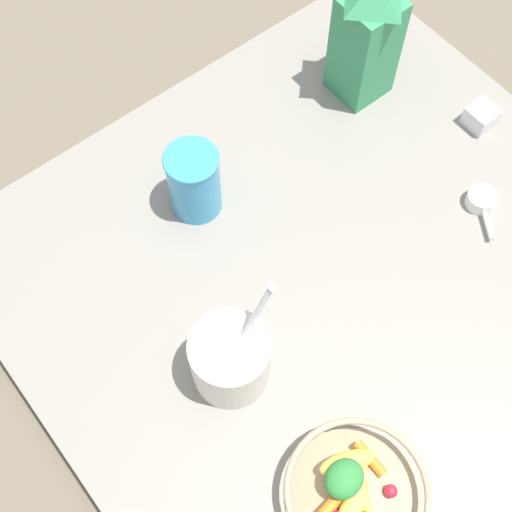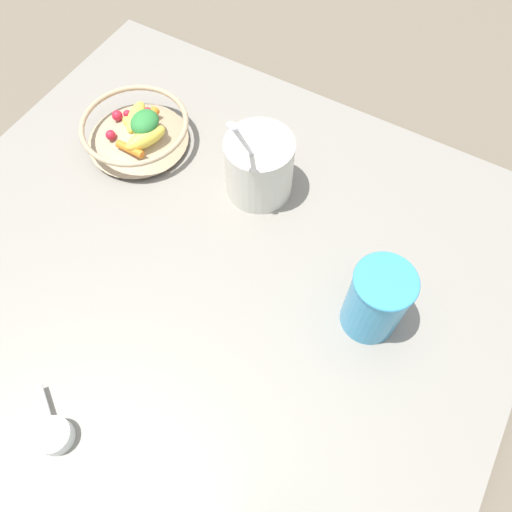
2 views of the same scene
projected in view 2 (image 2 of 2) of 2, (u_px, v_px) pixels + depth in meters
name	position (u px, v px, depth m)	size (l,w,h in m)	color
ground_plane	(193.00, 302.00, 0.83)	(6.00, 6.00, 0.00)	#665B4C
countertop	(192.00, 297.00, 0.81)	(0.99, 0.99, 0.05)	gray
fruit_bowl	(137.00, 130.00, 0.91)	(0.20, 0.20, 0.08)	tan
yogurt_tub	(259.00, 164.00, 0.84)	(0.12, 0.14, 0.22)	silver
drinking_cup	(377.00, 300.00, 0.71)	(0.09, 0.09, 0.13)	#3893C6
measuring_scoop	(54.00, 434.00, 0.67)	(0.09, 0.07, 0.03)	white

